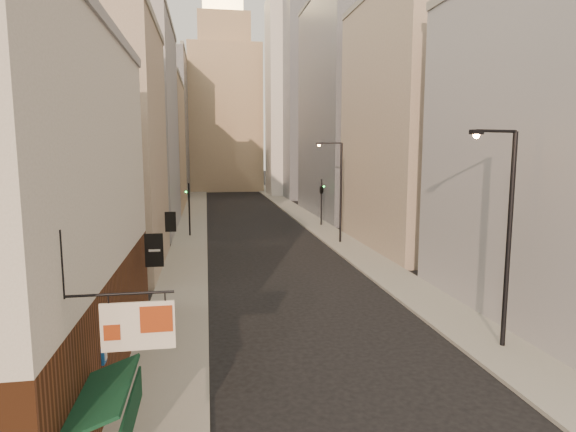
# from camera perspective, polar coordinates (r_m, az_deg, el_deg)

# --- Properties ---
(sidewalk_left) EXTENTS (3.00, 140.00, 0.15)m
(sidewalk_left) POSITION_cam_1_polar(r_m,az_deg,el_deg) (63.11, -10.97, 0.46)
(sidewalk_left) COLOR gray
(sidewalk_left) RESTS_ON ground
(sidewalk_right) EXTENTS (3.00, 140.00, 0.15)m
(sidewalk_right) POSITION_cam_1_polar(r_m,az_deg,el_deg) (64.12, 0.73, 0.72)
(sidewalk_right) COLOR gray
(sidewalk_right) RESTS_ON ground
(near_building_left) EXTENTS (8.30, 23.04, 12.30)m
(near_building_left) POSITION_cam_1_polar(r_m,az_deg,el_deg) (17.77, -29.47, 0.39)
(near_building_left) COLOR #502A15
(near_building_left) RESTS_ON ground
(left_bldg_beige) EXTENTS (8.00, 12.00, 16.00)m
(left_bldg_beige) POSITION_cam_1_polar(r_m,az_deg,el_deg) (34.32, -21.68, 7.27)
(left_bldg_beige) COLOR gray
(left_bldg_beige) RESTS_ON ground
(left_bldg_grey) EXTENTS (8.00, 16.00, 20.00)m
(left_bldg_grey) POSITION_cam_1_polar(r_m,az_deg,el_deg) (50.13, -17.98, 9.73)
(left_bldg_grey) COLOR #929298
(left_bldg_grey) RESTS_ON ground
(left_bldg_tan) EXTENTS (8.00, 18.00, 17.00)m
(left_bldg_tan) POSITION_cam_1_polar(r_m,az_deg,el_deg) (67.96, -15.75, 7.95)
(left_bldg_tan) COLOR tan
(left_bldg_tan) RESTS_ON ground
(left_bldg_wingrid) EXTENTS (8.00, 20.00, 24.00)m
(left_bldg_wingrid) POSITION_cam_1_polar(r_m,az_deg,el_deg) (87.96, -14.45, 10.19)
(left_bldg_wingrid) COLOR gray
(left_bldg_wingrid) RESTS_ON ground
(right_bldg_beige) EXTENTS (8.00, 16.00, 20.00)m
(right_bldg_beige) POSITION_cam_1_polar(r_m,az_deg,el_deg) (41.28, 14.86, 10.34)
(right_bldg_beige) COLOR gray
(right_bldg_beige) RESTS_ON ground
(right_bldg_wingrid) EXTENTS (8.00, 20.00, 26.00)m
(right_bldg_wingrid) POSITION_cam_1_polar(r_m,az_deg,el_deg) (60.23, 6.91, 12.53)
(right_bldg_wingrid) COLOR gray
(right_bldg_wingrid) RESTS_ON ground
(highrise) EXTENTS (21.00, 23.00, 51.20)m
(highrise) POSITION_cam_1_polar(r_m,az_deg,el_deg) (90.35, 5.58, 19.06)
(highrise) COLOR gray
(highrise) RESTS_ON ground
(clock_tower) EXTENTS (14.00, 14.00, 44.90)m
(clock_tower) POSITION_cam_1_polar(r_m,az_deg,el_deg) (100.13, -7.53, 13.28)
(clock_tower) COLOR tan
(clock_tower) RESTS_ON ground
(white_tower) EXTENTS (8.00, 8.00, 41.50)m
(white_tower) POSITION_cam_1_polar(r_m,az_deg,el_deg) (87.53, 0.28, 14.78)
(white_tower) COLOR silver
(white_tower) RESTS_ON ground
(streetlamp_near) EXTENTS (2.27, 0.69, 8.77)m
(streetlamp_near) POSITION_cam_1_polar(r_m,az_deg,el_deg) (20.61, 24.36, -1.24)
(streetlamp_near) COLOR black
(streetlamp_near) RESTS_ON ground
(streetlamp_mid) EXTENTS (2.16, 0.96, 8.65)m
(streetlamp_mid) POSITION_cam_1_polar(r_m,az_deg,el_deg) (41.15, 5.99, 3.51)
(streetlamp_mid) COLOR black
(streetlamp_mid) RESTS_ON ground
(traffic_light_left) EXTENTS (0.53, 0.40, 5.00)m
(traffic_light_left) POSITION_cam_1_polar(r_m,az_deg,el_deg) (45.13, -11.65, 1.78)
(traffic_light_left) COLOR black
(traffic_light_left) RESTS_ON ground
(traffic_light_right) EXTENTS (0.75, 0.75, 5.00)m
(traffic_light_right) POSITION_cam_1_polar(r_m,az_deg,el_deg) (50.70, 3.99, 3.19)
(traffic_light_right) COLOR black
(traffic_light_right) RESTS_ON ground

